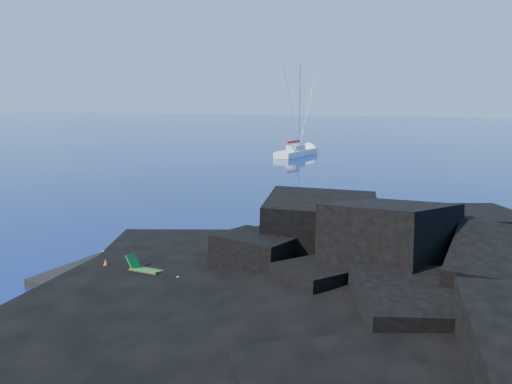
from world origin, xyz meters
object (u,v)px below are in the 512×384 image
(sailboat, at_px, (297,156))
(sunbather, at_px, (166,280))
(marker_cone, at_px, (106,265))
(deck_chair, at_px, (146,266))

(sailboat, height_order, sunbather, sailboat)
(sunbather, xyz_separation_m, marker_cone, (-3.11, 0.27, 0.10))
(deck_chair, relative_size, marker_cone, 2.63)
(sailboat, distance_m, marker_cone, 47.29)
(sailboat, relative_size, sunbather, 6.63)
(deck_chair, bearing_deg, marker_cone, -176.26)
(sailboat, height_order, deck_chair, sailboat)
(deck_chair, xyz_separation_m, marker_cone, (-1.97, -0.06, -0.22))
(deck_chair, height_order, marker_cone, deck_chair)
(deck_chair, height_order, sunbather, deck_chair)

